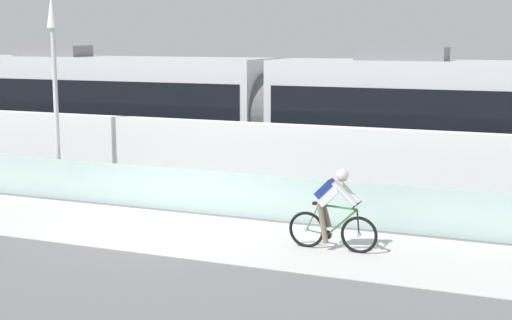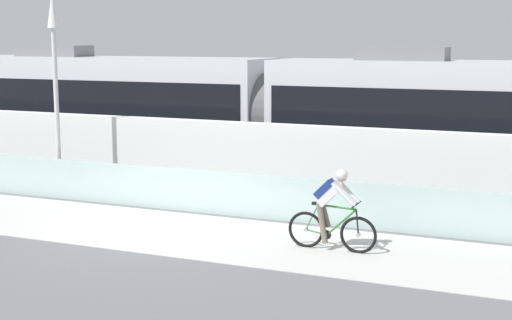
{
  "view_description": "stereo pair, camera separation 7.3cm",
  "coord_description": "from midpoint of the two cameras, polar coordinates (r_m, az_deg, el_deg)",
  "views": [
    {
      "loc": [
        7.96,
        -13.42,
        4.05
      ],
      "look_at": [
        1.39,
        2.35,
        1.25
      ],
      "focal_mm": 52.37,
      "sensor_mm": 36.0,
      "label": 1
    },
    {
      "loc": [
        8.02,
        -13.39,
        4.05
      ],
      "look_at": [
        1.39,
        2.35,
        1.25
      ],
      "focal_mm": 52.37,
      "sensor_mm": 36.0,
      "label": 2
    }
  ],
  "objects": [
    {
      "name": "tram_rail_far",
      "position": [
        22.81,
        1.95,
        -0.91
      ],
      "size": [
        32.0,
        0.08,
        0.01
      ],
      "primitive_type": "cube",
      "color": "#595654",
      "rests_on": "ground"
    },
    {
      "name": "bike_path_deck",
      "position": [
        16.12,
        -7.73,
        -5.31
      ],
      "size": [
        32.0,
        3.2,
        0.01
      ],
      "primitive_type": "cube",
      "color": "silver",
      "rests_on": "ground"
    },
    {
      "name": "ground_plane",
      "position": [
        16.12,
        -7.73,
        -5.33
      ],
      "size": [
        200.0,
        200.0,
        0.0
      ],
      "primitive_type": "plane",
      "color": "slate"
    },
    {
      "name": "lamp_post_antenna",
      "position": [
        19.69,
        -15.01,
        6.79
      ],
      "size": [
        0.28,
        0.28,
        5.2
      ],
      "color": "gray",
      "rests_on": "ground"
    },
    {
      "name": "glass_parapet",
      "position": [
        17.58,
        -4.71,
        -2.34
      ],
      "size": [
        32.0,
        0.05,
        1.02
      ],
      "primitive_type": "cube",
      "color": "#ADC6C1",
      "rests_on": "ground"
    },
    {
      "name": "tram",
      "position": [
        21.88,
        1.31,
        3.65
      ],
      "size": [
        22.56,
        2.54,
        3.81
      ],
      "color": "silver",
      "rests_on": "ground"
    },
    {
      "name": "concrete_barrier_wall",
      "position": [
        19.08,
        -2.23,
        0.04
      ],
      "size": [
        32.0,
        0.36,
        1.96
      ],
      "primitive_type": "cube",
      "color": "white",
      "rests_on": "ground"
    },
    {
      "name": "tram_rail_near",
      "position": [
        21.49,
        0.59,
        -1.54
      ],
      "size": [
        32.0,
        0.08,
        0.01
      ],
      "primitive_type": "cube",
      "color": "#595654",
      "rests_on": "ground"
    },
    {
      "name": "cyclist_on_bike",
      "position": [
        14.37,
        5.94,
        -3.82
      ],
      "size": [
        1.77,
        0.58,
        1.61
      ],
      "color": "black",
      "rests_on": "ground"
    }
  ]
}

